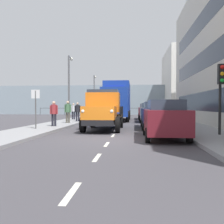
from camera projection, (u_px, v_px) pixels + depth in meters
ground_plane at (122, 124)px, 20.42m from camera, size 80.00×80.00×0.00m
sidewalk_left at (179, 123)px, 19.99m from camera, size 2.68×36.72×0.15m
sidewalk_right at (67, 122)px, 20.85m from camera, size 2.68×36.72×0.15m
road_centreline_markings at (121, 124)px, 19.77m from camera, size 0.12×32.48×0.01m
building_far_block at (185, 83)px, 39.12m from camera, size 6.13×11.90×10.12m
sea_horizon at (128, 100)px, 41.63m from camera, size 80.00×0.80×5.00m
seawall_railing at (128, 110)px, 38.08m from camera, size 28.08×0.08×1.20m
truck_vintage_orange at (103, 111)px, 14.75m from camera, size 2.17×5.64×2.43m
lorry_cargo_blue at (117, 100)px, 24.97m from camera, size 2.58×8.20×3.87m
car_maroon_kerbside_near at (165, 119)px, 10.92m from camera, size 1.81×4.04×1.72m
car_navy_kerbside_1 at (155, 115)px, 15.80m from camera, size 1.82×4.58×1.72m
car_grey_kerbside_2 at (149, 112)px, 22.20m from camera, size 1.80×3.94×1.72m
car_red_kerbside_3 at (147, 111)px, 27.22m from camera, size 1.86×4.13×1.72m
car_white_oppositeside_0 at (98, 112)px, 23.47m from camera, size 1.87×4.49×1.72m
car_teal_oppositeside_1 at (106, 111)px, 29.99m from camera, size 1.97×4.43×1.72m
car_silver_oppositeside_2 at (111, 110)px, 36.40m from camera, size 1.91×4.69×1.72m
pedestrian_strolling at (54, 112)px, 15.99m from camera, size 0.53×0.34×1.63m
pedestrian_couple_b at (68, 110)px, 19.14m from camera, size 0.53×0.34×1.71m
pedestrian_near_railing at (78, 110)px, 21.05m from camera, size 0.53×0.34×1.61m
pedestrian_with_bag at (73, 110)px, 24.14m from camera, size 0.53×0.34×1.59m
traffic_light_near at (221, 84)px, 11.12m from camera, size 0.28×0.41×3.20m
lamp_post_promenade at (69, 82)px, 22.14m from camera, size 0.32×1.14×5.83m
lamp_post_far at (94, 91)px, 34.69m from camera, size 0.32×1.14×5.64m
street_sign at (36, 102)px, 14.18m from camera, size 0.50×0.07×2.25m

